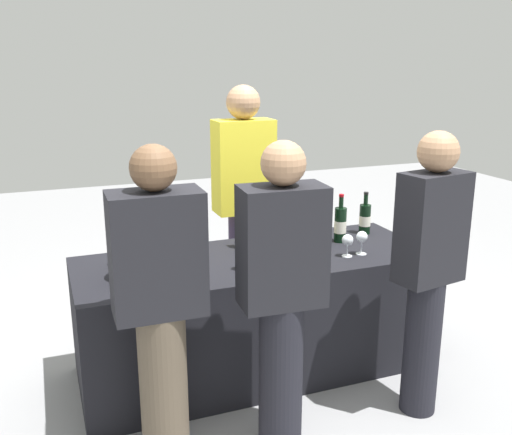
{
  "coord_description": "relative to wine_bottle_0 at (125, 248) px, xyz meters",
  "views": [
    {
      "loc": [
        -1.18,
        -3.08,
        1.91
      ],
      "look_at": [
        0.0,
        0.0,
        1.0
      ],
      "focal_mm": 40.15,
      "sensor_mm": 36.0,
      "label": 1
    }
  ],
  "objects": [
    {
      "name": "wine_glass_1",
      "position": [
        0.74,
        -0.19,
        -0.03
      ],
      "size": [
        0.07,
        0.07,
        0.13
      ],
      "color": "silver",
      "rests_on": "tasting_table"
    },
    {
      "name": "wine_glass_4",
      "position": [
        1.39,
        -0.28,
        -0.01
      ],
      "size": [
        0.07,
        0.07,
        0.15
      ],
      "color": "silver",
      "rests_on": "tasting_table"
    },
    {
      "name": "wine_glass_3",
      "position": [
        1.29,
        -0.29,
        -0.02
      ],
      "size": [
        0.07,
        0.07,
        0.14
      ],
      "color": "silver",
      "rests_on": "tasting_table"
    },
    {
      "name": "wine_bottle_0",
      "position": [
        0.0,
        0.0,
        0.0
      ],
      "size": [
        0.08,
        0.08,
        0.33
      ],
      "color": "black",
      "rests_on": "tasting_table"
    },
    {
      "name": "tasting_table",
      "position": [
        0.77,
        -0.1,
        -0.5
      ],
      "size": [
        2.17,
        0.81,
        0.75
      ],
      "primitive_type": "cube",
      "color": "black",
      "rests_on": "ground_plane"
    },
    {
      "name": "ice_bucket",
      "position": [
        0.01,
        -0.19,
        -0.02
      ],
      "size": [
        0.21,
        0.21,
        0.2
      ],
      "primitive_type": "cylinder",
      "color": "silver",
      "rests_on": "tasting_table"
    },
    {
      "name": "wine_glass_2",
      "position": [
        0.85,
        -0.29,
        -0.03
      ],
      "size": [
        0.06,
        0.06,
        0.13
      ],
      "color": "silver",
      "rests_on": "tasting_table"
    },
    {
      "name": "wine_bottle_5",
      "position": [
        1.39,
        -0.01,
        -0.0
      ],
      "size": [
        0.08,
        0.08,
        0.32
      ],
      "color": "black",
      "rests_on": "tasting_table"
    },
    {
      "name": "server_pouring",
      "position": [
        0.92,
        0.55,
        0.08
      ],
      "size": [
        0.41,
        0.23,
        1.75
      ],
      "rotation": [
        0.0,
        0.0,
        3.15
      ],
      "color": "#3F3351",
      "rests_on": "ground_plane"
    },
    {
      "name": "wine_bottle_2",
      "position": [
        0.76,
        0.08,
        0.0
      ],
      "size": [
        0.08,
        0.08,
        0.33
      ],
      "color": "black",
      "rests_on": "tasting_table"
    },
    {
      "name": "wine_bottle_3",
      "position": [
        0.86,
        0.09,
        -0.01
      ],
      "size": [
        0.08,
        0.08,
        0.3
      ],
      "color": "black",
      "rests_on": "tasting_table"
    },
    {
      "name": "guest_2",
      "position": [
        1.46,
        -0.85,
        -0.01
      ],
      "size": [
        0.39,
        0.26,
        1.57
      ],
      "rotation": [
        0.0,
        0.0,
        0.17
      ],
      "color": "black",
      "rests_on": "ground_plane"
    },
    {
      "name": "ground_plane",
      "position": [
        0.77,
        -0.1,
        -0.87
      ],
      "size": [
        12.0,
        12.0,
        0.0
      ],
      "primitive_type": "plane",
      "color": "gray"
    },
    {
      "name": "wine_glass_0",
      "position": [
        0.62,
        -0.28,
        -0.03
      ],
      "size": [
        0.07,
        0.07,
        0.13
      ],
      "color": "silver",
      "rests_on": "tasting_table"
    },
    {
      "name": "guest_0",
      "position": [
        0.05,
        -0.73,
        -0.04
      ],
      "size": [
        0.42,
        0.24,
        1.56
      ],
      "rotation": [
        0.0,
        0.0,
        -0.02
      ],
      "color": "brown",
      "rests_on": "ground_plane"
    },
    {
      "name": "wine_bottle_4",
      "position": [
        1.26,
        -0.01,
        0.0
      ],
      "size": [
        0.07,
        0.07,
        0.33
      ],
      "color": "black",
      "rests_on": "tasting_table"
    },
    {
      "name": "wine_bottle_1",
      "position": [
        0.25,
        0.06,
        0.0
      ],
      "size": [
        0.08,
        0.08,
        0.34
      ],
      "color": "black",
      "rests_on": "tasting_table"
    },
    {
      "name": "wine_bottle_6",
      "position": [
        1.64,
        0.1,
        -0.01
      ],
      "size": [
        0.08,
        0.08,
        0.29
      ],
      "color": "black",
      "rests_on": "tasting_table"
    },
    {
      "name": "guest_1",
      "position": [
        0.61,
        -0.84,
        -0.03
      ],
      "size": [
        0.42,
        0.25,
        1.57
      ],
      "rotation": [
        0.0,
        0.0,
        -0.06
      ],
      "color": "black",
      "rests_on": "ground_plane"
    }
  ]
}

